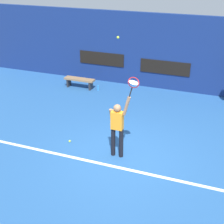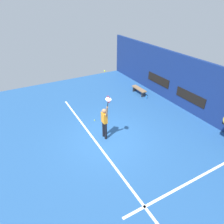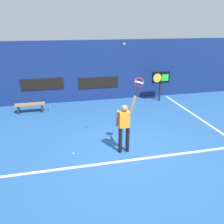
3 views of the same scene
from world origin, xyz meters
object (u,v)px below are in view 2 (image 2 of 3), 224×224
(water_bottle, at_px, (146,97))
(spare_ball, at_px, (95,120))
(tennis_racket, at_px, (108,100))
(tennis_player, at_px, (105,121))
(court_bench, at_px, (139,90))
(tennis_ball, at_px, (105,71))

(water_bottle, relative_size, spare_ball, 3.53)
(tennis_racket, relative_size, water_bottle, 2.61)
(tennis_player, height_order, spare_ball, tennis_player)
(tennis_player, bearing_deg, court_bench, 126.99)
(tennis_ball, height_order, court_bench, tennis_ball)
(tennis_player, relative_size, tennis_ball, 29.17)
(water_bottle, height_order, spare_ball, water_bottle)
(tennis_racket, distance_m, tennis_ball, 1.26)
(tennis_ball, bearing_deg, tennis_racket, -9.86)
(court_bench, relative_size, spare_ball, 20.59)
(tennis_player, distance_m, tennis_racket, 1.43)
(tennis_player, height_order, court_bench, tennis_player)
(tennis_racket, bearing_deg, spare_ball, 174.88)
(tennis_racket, xyz_separation_m, spare_ball, (-2.13, 0.19, -2.34))
(court_bench, bearing_deg, tennis_racket, -49.71)
(tennis_player, xyz_separation_m, spare_ball, (-1.70, 0.19, -0.98))
(tennis_racket, xyz_separation_m, court_bench, (-3.90, 4.60, -2.03))
(tennis_ball, bearing_deg, water_bottle, 119.22)
(tennis_player, distance_m, court_bench, 5.79)
(tennis_player, xyz_separation_m, tennis_ball, (-0.03, 0.08, 2.53))
(tennis_ball, xyz_separation_m, spare_ball, (-1.66, 0.11, -3.51))
(water_bottle, bearing_deg, spare_ball, -78.92)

